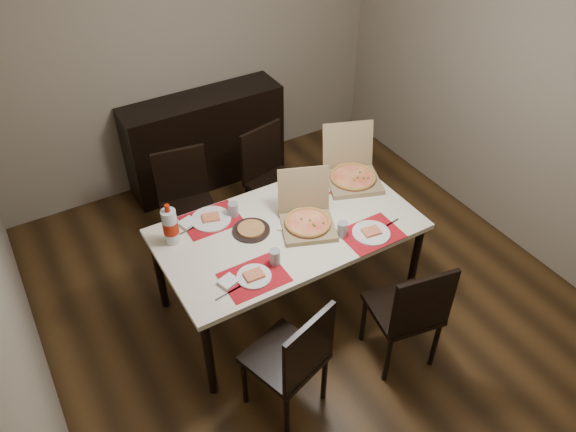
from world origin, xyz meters
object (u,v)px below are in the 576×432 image
(soda_bottle, at_px, (170,226))
(chair_far_right, at_px, (271,175))
(sideboard, at_px, (205,140))
(chair_far_left, at_px, (187,201))
(dip_bowl, at_px, (290,211))
(dining_table, at_px, (288,234))
(pizza_box_center, at_px, (307,218))
(chair_near_left, at_px, (293,358))
(chair_near_right, at_px, (410,311))

(soda_bottle, bearing_deg, chair_far_right, 29.58)
(sideboard, relative_size, chair_far_right, 1.61)
(chair_far_left, distance_m, dip_bowl, 0.97)
(dining_table, bearing_deg, pizza_box_center, -19.83)
(chair_near_left, relative_size, dip_bowl, 9.07)
(dip_bowl, xyz_separation_m, soda_bottle, (-0.84, 0.13, 0.12))
(dining_table, distance_m, chair_near_right, 0.98)
(sideboard, xyz_separation_m, chair_far_right, (0.21, -0.90, 0.06))
(dip_bowl, bearing_deg, pizza_box_center, -81.09)
(chair_near_left, height_order, chair_near_right, same)
(dining_table, relative_size, chair_near_left, 1.94)
(chair_near_left, bearing_deg, dining_table, 61.38)
(chair_far_right, xyz_separation_m, dip_bowl, (-0.26, -0.76, 0.25))
(dining_table, height_order, chair_far_right, chair_far_right)
(dining_table, bearing_deg, sideboard, 85.34)
(chair_near_right, bearing_deg, sideboard, 95.35)
(chair_near_right, relative_size, dip_bowl, 9.07)
(chair_near_right, relative_size, chair_far_right, 1.00)
(dip_bowl, relative_size, soda_bottle, 0.33)
(chair_near_left, height_order, soda_bottle, soda_bottle)
(dining_table, height_order, soda_bottle, soda_bottle)
(dining_table, relative_size, soda_bottle, 5.77)
(pizza_box_center, height_order, soda_bottle, pizza_box_center)
(chair_near_left, height_order, chair_far_left, same)
(chair_near_right, relative_size, pizza_box_center, 1.84)
(chair_near_right, bearing_deg, chair_far_right, 91.27)
(dining_table, height_order, chair_far_left, chair_far_left)
(sideboard, relative_size, chair_far_left, 1.61)
(chair_near_right, xyz_separation_m, chair_far_left, (-0.79, 1.81, 0.00))
(sideboard, distance_m, chair_far_left, 1.02)
(chair_near_right, height_order, pizza_box_center, pizza_box_center)
(dip_bowl, bearing_deg, sideboard, 88.32)
(chair_far_left, relative_size, pizza_box_center, 1.84)
(sideboard, height_order, dip_bowl, sideboard)
(soda_bottle, bearing_deg, pizza_box_center, -19.95)
(chair_near_right, xyz_separation_m, chair_far_right, (-0.04, 1.77, 0.00))
(soda_bottle, bearing_deg, dip_bowl, -9.08)
(sideboard, distance_m, dining_table, 1.82)
(chair_near_left, bearing_deg, sideboard, 77.27)
(sideboard, bearing_deg, dip_bowl, -91.68)
(sideboard, height_order, dining_table, sideboard)
(sideboard, relative_size, pizza_box_center, 2.97)
(chair_far_left, xyz_separation_m, pizza_box_center, (0.52, -0.98, 0.30))
(dining_table, bearing_deg, soda_bottle, 160.03)
(chair_near_left, bearing_deg, chair_far_right, 64.90)
(chair_near_right, distance_m, pizza_box_center, 0.92)
(chair_far_right, bearing_deg, dip_bowl, -108.85)
(chair_far_right, bearing_deg, soda_bottle, -150.42)
(sideboard, bearing_deg, dining_table, -94.66)
(dining_table, bearing_deg, chair_far_left, 112.95)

